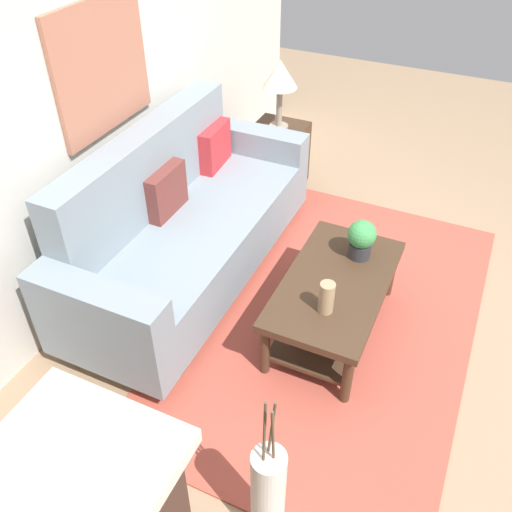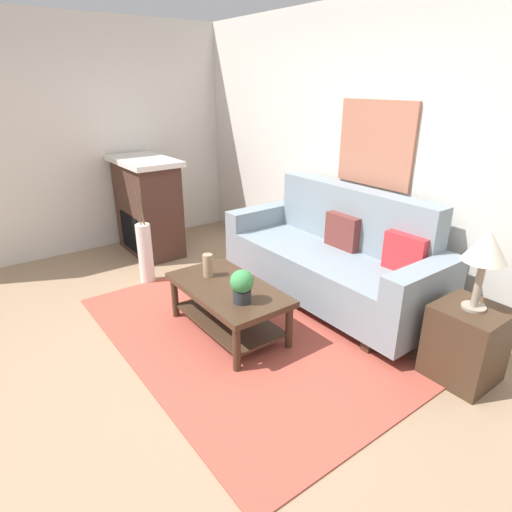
# 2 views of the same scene
# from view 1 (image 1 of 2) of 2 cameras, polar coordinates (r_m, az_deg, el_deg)

# --- Properties ---
(ground_plane) EXTENTS (9.61, 9.61, 0.00)m
(ground_plane) POSITION_cam_1_polar(r_m,az_deg,el_deg) (3.68, 15.46, -8.56)
(ground_plane) COLOR #9E7F60
(wall_back) EXTENTS (5.61, 0.10, 2.70)m
(wall_back) POSITION_cam_1_polar(r_m,az_deg,el_deg) (3.64, -16.20, 16.99)
(wall_back) COLOR silver
(wall_back) RESTS_ON ground_plane
(area_rug) EXTENTS (2.84, 1.76, 0.01)m
(area_rug) POSITION_cam_1_polar(r_m,az_deg,el_deg) (3.72, 8.00, -6.33)
(area_rug) COLOR #B24C3D
(area_rug) RESTS_ON ground_plane
(couch) EXTENTS (2.21, 0.84, 1.08)m
(couch) POSITION_cam_1_polar(r_m,az_deg,el_deg) (3.78, -7.42, 3.09)
(couch) COLOR gray
(couch) RESTS_ON ground_plane
(throw_pillow_maroon) EXTENTS (0.36, 0.12, 0.32)m
(throw_pillow_maroon) POSITION_cam_1_polar(r_m,az_deg,el_deg) (3.70, -9.42, 6.68)
(throw_pillow_maroon) COLOR brown
(throw_pillow_maroon) RESTS_ON couch
(throw_pillow_crimson) EXTENTS (0.37, 0.14, 0.32)m
(throw_pillow_crimson) POSITION_cam_1_polar(r_m,az_deg,el_deg) (4.20, -4.37, 11.32)
(throw_pillow_crimson) COLOR red
(throw_pillow_crimson) RESTS_ON couch
(coffee_table) EXTENTS (1.10, 0.60, 0.43)m
(coffee_table) POSITION_cam_1_polar(r_m,az_deg,el_deg) (3.43, 8.13, -3.98)
(coffee_table) COLOR #422D1E
(coffee_table) RESTS_ON ground_plane
(tabletop_vase) EXTENTS (0.09, 0.09, 0.20)m
(tabletop_vase) POSITION_cam_1_polar(r_m,az_deg,el_deg) (3.09, 7.34, -4.31)
(tabletop_vase) COLOR tan
(tabletop_vase) RESTS_ON coffee_table
(potted_plant_tabletop) EXTENTS (0.18, 0.18, 0.26)m
(potted_plant_tabletop) POSITION_cam_1_polar(r_m,az_deg,el_deg) (3.47, 10.89, 1.82)
(potted_plant_tabletop) COLOR #2D2D33
(potted_plant_tabletop) RESTS_ON coffee_table
(side_table) EXTENTS (0.44, 0.44, 0.56)m
(side_table) POSITION_cam_1_polar(r_m,az_deg,el_deg) (4.87, 2.28, 10.24)
(side_table) COLOR #422D1E
(side_table) RESTS_ON ground_plane
(table_lamp) EXTENTS (0.28, 0.28, 0.57)m
(table_lamp) POSITION_cam_1_polar(r_m,az_deg,el_deg) (4.57, 2.52, 18.10)
(table_lamp) COLOR gray
(table_lamp) RESTS_ON side_table
(floor_vase) EXTENTS (0.15, 0.15, 0.64)m
(floor_vase) POSITION_cam_1_polar(r_m,az_deg,el_deg) (2.61, 1.25, -23.80)
(floor_vase) COLOR white
(floor_vase) RESTS_ON ground_plane
(floor_vase_branch_a) EXTENTS (0.03, 0.04, 0.36)m
(floor_vase_branch_a) POSITION_cam_1_polar(r_m,az_deg,el_deg) (2.18, 1.66, -17.42)
(floor_vase_branch_a) COLOR brown
(floor_vase_branch_a) RESTS_ON floor_vase
(floor_vase_branch_b) EXTENTS (0.02, 0.01, 0.36)m
(floor_vase_branch_b) POSITION_cam_1_polar(r_m,az_deg,el_deg) (2.17, 0.89, -17.87)
(floor_vase_branch_b) COLOR brown
(floor_vase_branch_b) RESTS_ON floor_vase
(floor_vase_branch_c) EXTENTS (0.05, 0.02, 0.36)m
(floor_vase_branch_c) POSITION_cam_1_polar(r_m,az_deg,el_deg) (2.16, 1.77, -18.18)
(floor_vase_branch_c) COLOR brown
(floor_vase_branch_c) RESTS_ON floor_vase
(framed_painting) EXTENTS (0.83, 0.03, 0.77)m
(framed_painting) POSITION_cam_1_polar(r_m,az_deg,el_deg) (3.55, -15.68, 18.41)
(framed_painting) COLOR #B77056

